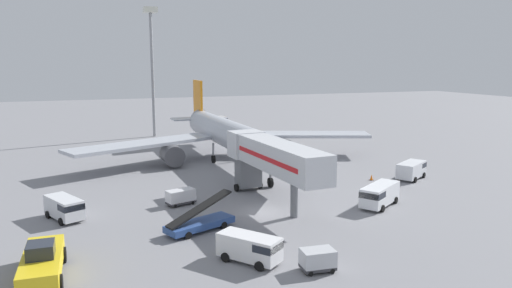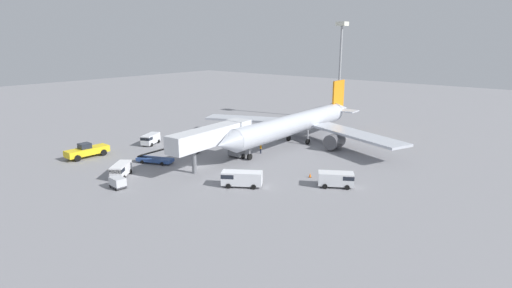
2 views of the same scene
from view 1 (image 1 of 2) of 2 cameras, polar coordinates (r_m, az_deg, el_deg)
The scene contains 14 objects.
ground_plane at distance 45.77m, azimuth 0.98°, elevation -8.09°, with size 300.00×300.00×0.00m, color gray.
airplane_at_gate at distance 67.32m, azimuth -3.20°, elevation 1.01°, with size 44.44×43.77×10.92m.
jet_bridge at distance 47.64m, azimuth 1.68°, elevation -1.49°, with size 4.36×17.07×6.48m.
pushback_tug at distance 35.05m, azimuth -24.00°, elevation -12.62°, with size 2.82×7.27×2.55m.
belt_loader_truck at distance 41.03m, azimuth -6.66°, elevation -9.18°, with size 6.35×4.04×3.00m.
service_van_mid_right at distance 48.76m, azimuth 14.38°, elevation -5.79°, with size 5.72×4.68×2.12m.
service_van_mid_left at distance 46.62m, azimuth -21.72°, elevation -6.98°, with size 3.57×4.89×2.01m.
service_van_far_center at distance 61.22m, azimuth 17.96°, elevation -2.86°, with size 5.14×4.25×2.04m.
service_van_near_right at distance 34.60m, azimuth -0.62°, elevation -12.11°, with size 4.20×4.72×1.96m.
baggage_cart_far_left at distance 33.67m, azimuth 7.32°, elevation -13.37°, with size 2.35×1.67×1.50m.
baggage_cart_near_center at distance 48.43m, azimuth -8.90°, elevation -6.16°, with size 3.05×2.10×1.53m.
ground_crew_worker_foreground at distance 58.02m, azimuth -0.97°, elevation -3.27°, with size 0.42×0.42×1.82m.
safety_cone_alpha at distance 59.38m, azimuth 13.51°, elevation -3.87°, with size 0.44×0.44×0.67m.
apron_light_mast at distance 92.58m, azimuth -12.27°, elevation 11.19°, with size 2.40×2.40×23.85m.
Camera 1 is at (-16.04, -40.53, 13.98)m, focal length 33.77 mm.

